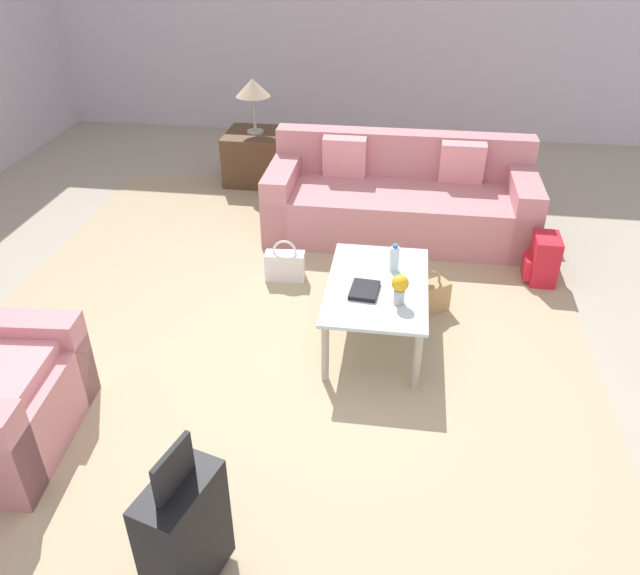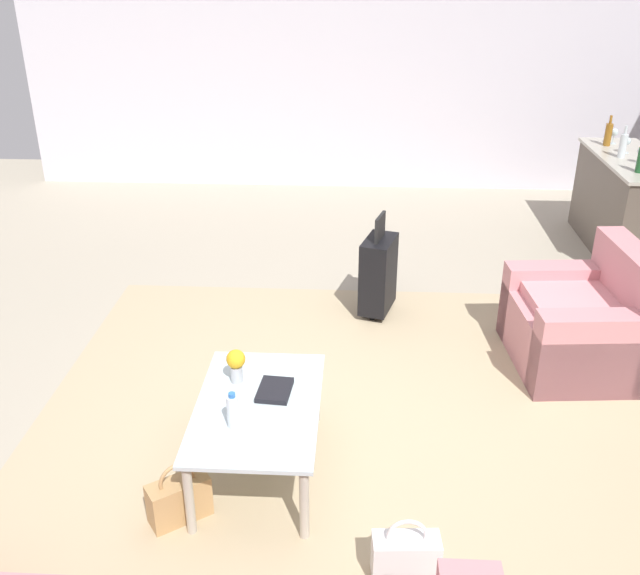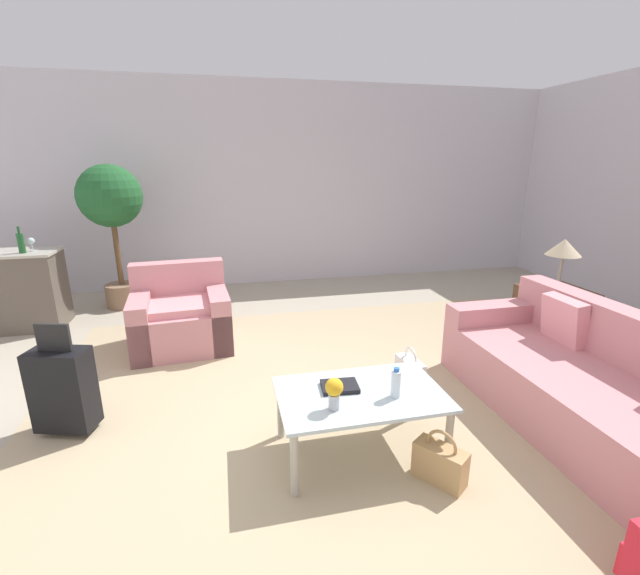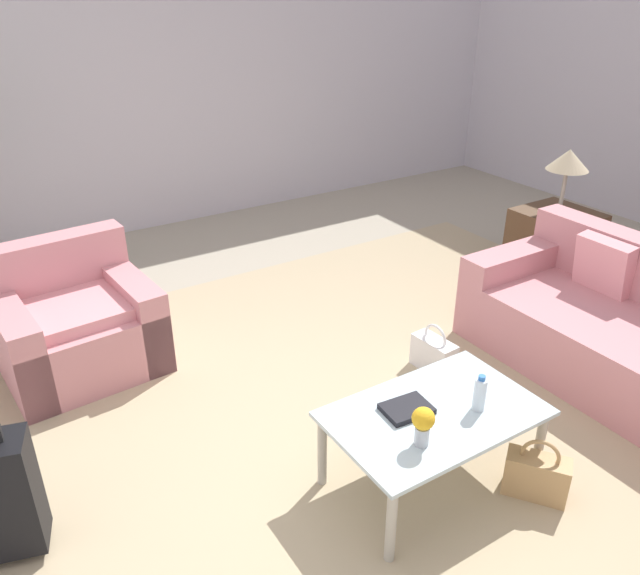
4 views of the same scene
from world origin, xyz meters
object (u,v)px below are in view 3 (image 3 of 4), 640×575
(armchair, at_px, (181,318))
(water_bottle, at_px, (396,383))
(side_table, at_px, (554,312))
(potted_ficus, at_px, (111,207))
(couch, at_px, (597,391))
(coffee_table, at_px, (360,400))
(table_lamp, at_px, (564,249))
(flower_vase, at_px, (334,391))
(coffee_table_book, at_px, (340,386))
(wine_glass_rightmost, at_px, (31,242))
(suitcase_black, at_px, (63,388))
(handbag_white, at_px, (410,371))
(wine_bottle_green, at_px, (21,243))
(handbag_tan, at_px, (440,463))

(armchair, height_order, water_bottle, armchair)
(side_table, bearing_deg, potted_ficus, 156.25)
(couch, xyz_separation_m, water_bottle, (-1.60, -0.00, 0.26))
(coffee_table, height_order, table_lamp, table_lamp)
(coffee_table, distance_m, flower_vase, 0.32)
(couch, xyz_separation_m, table_lamp, (1.00, 1.60, 0.71))
(couch, xyz_separation_m, potted_ficus, (-4.00, 3.80, 1.05))
(armchair, relative_size, table_lamp, 1.85)
(armchair, distance_m, table_lamp, 4.22)
(armchair, distance_m, water_bottle, 2.74)
(coffee_table_book, bearing_deg, couch, -0.46)
(wine_glass_rightmost, relative_size, suitcase_black, 0.18)
(handbag_white, bearing_deg, wine_bottle_green, 149.58)
(side_table, relative_size, handbag_tan, 1.78)
(side_table, distance_m, wine_glass_rightmost, 6.03)
(handbag_white, distance_m, potted_ficus, 4.30)
(flower_vase, distance_m, potted_ficus, 4.40)
(side_table, height_order, handbag_tan, side_table)
(wine_glass_rightmost, height_order, potted_ficus, potted_ficus)
(armchair, bearing_deg, coffee_table_book, -60.42)
(water_bottle, bearing_deg, suitcase_black, 160.02)
(wine_glass_rightmost, height_order, handbag_tan, wine_glass_rightmost)
(water_bottle, xyz_separation_m, wine_glass_rightmost, (-3.16, 3.20, 0.48))
(table_lamp, height_order, suitcase_black, table_lamp)
(armchair, bearing_deg, handbag_tan, -56.13)
(coffee_table, bearing_deg, armchair, 121.05)
(flower_vase, xyz_separation_m, wine_glass_rightmost, (-2.74, 3.25, 0.45))
(wine_glass_rightmost, xyz_separation_m, handbag_tan, (3.36, -3.47, -0.91))
(water_bottle, distance_m, potted_ficus, 4.56)
(flower_vase, bearing_deg, table_lamp, 28.65)
(side_table, xyz_separation_m, handbag_white, (-2.07, -0.71, -0.14))
(armchair, height_order, table_lamp, table_lamp)
(coffee_table_book, bearing_deg, suitcase_black, 166.65)
(armchair, bearing_deg, side_table, -9.25)
(suitcase_black, distance_m, potted_ficus, 3.17)
(coffee_table_book, distance_m, wine_glass_rightmost, 4.18)
(wine_bottle_green, xyz_separation_m, potted_ficus, (0.82, 0.71, 0.30))
(couch, height_order, handbag_tan, couch)
(armchair, distance_m, coffee_table_book, 2.41)
(water_bottle, xyz_separation_m, wine_bottle_green, (-3.22, 3.09, 0.49))
(armchair, distance_m, side_table, 4.16)
(handbag_white, bearing_deg, table_lamp, 18.92)
(suitcase_black, relative_size, potted_ficus, 0.45)
(side_table, xyz_separation_m, wine_glass_rightmost, (-5.76, 1.60, 0.76))
(side_table, bearing_deg, armchair, 170.75)
(table_lamp, distance_m, potted_ficus, 5.47)
(flower_vase, distance_m, side_table, 3.46)
(couch, distance_m, handbag_tan, 1.43)
(coffee_table, xyz_separation_m, table_lamp, (2.80, 1.50, 0.60))
(wine_glass_rightmost, distance_m, handbag_tan, 4.92)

